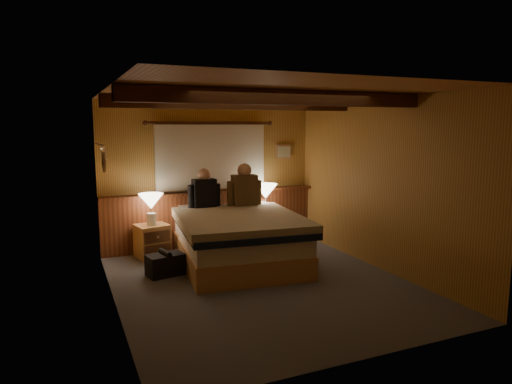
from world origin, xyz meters
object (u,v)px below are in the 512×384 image
bed (238,238)px  nightstand_left (152,241)px  person_right (244,188)px  duffel_bag (165,264)px  lamp_left (151,203)px  lamp_right (266,193)px  nightstand_right (267,230)px  person_left (204,191)px

bed → nightstand_left: size_ratio=4.33×
person_right → duffel_bag: size_ratio=1.32×
lamp_left → nightstand_left: bearing=77.5°
nightstand_left → duffel_bag: 0.95m
nightstand_left → lamp_right: size_ratio=1.05×
lamp_left → bed: bearing=-37.4°
nightstand_right → lamp_right: (-0.00, 0.05, 0.62)m
nightstand_right → lamp_right: size_ratio=1.03×
nightstand_right → duffel_bag: (-1.93, -0.92, -0.11)m
lamp_left → nightstand_right: bearing=0.4°
lamp_right → person_left: (-1.10, -0.10, 0.11)m
nightstand_left → lamp_left: (-0.01, -0.04, 0.59)m
nightstand_left → lamp_left: size_ratio=1.11×
person_left → duffel_bag: 1.46m
bed → lamp_right: bearing=52.5°
nightstand_right → lamp_left: size_ratio=1.10×
nightstand_left → person_left: person_left is taller
duffel_bag → person_left: bearing=34.7°
bed → nightstand_left: bed is taller
lamp_left → lamp_right: 1.93m
nightstand_right → lamp_right: bearing=101.1°
bed → person_left: 1.03m
person_left → person_right: size_ratio=0.91×
nightstand_left → nightstand_right: size_ratio=1.01×
nightstand_right → person_right: person_right is taller
person_left → person_right: (0.64, -0.09, 0.03)m
nightstand_right → duffel_bag: bearing=-146.0°
lamp_right → person_right: person_right is taller
nightstand_right → person_left: (-1.11, -0.05, 0.73)m
person_left → duffel_bag: size_ratio=1.20×
nightstand_right → person_left: 1.33m
bed → duffel_bag: size_ratio=4.38×
lamp_left → person_right: size_ratio=0.69×
lamp_right → person_left: 1.11m
person_right → duffel_bag: bearing=-148.8°
bed → duffel_bag: bed is taller
lamp_left → duffel_bag: 1.14m
bed → lamp_left: size_ratio=4.81×
duffel_bag → nightstand_right: bearing=13.7°
person_right → duffel_bag: (-1.46, -0.77, -0.86)m
nightstand_left → duffel_bag: (-0.00, -0.94, -0.10)m
bed → duffel_bag: 1.11m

